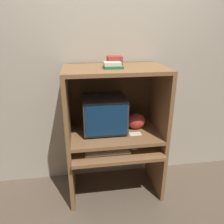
# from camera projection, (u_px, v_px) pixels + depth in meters

# --- Properties ---
(ground_plane) EXTENTS (12.00, 12.00, 0.00)m
(ground_plane) POSITION_uv_depth(u_px,v_px,m) (119.00, 206.00, 2.37)
(ground_plane) COLOR brown
(wall_back) EXTENTS (6.00, 0.06, 2.60)m
(wall_back) POSITION_uv_depth(u_px,v_px,m) (110.00, 75.00, 2.50)
(wall_back) COLOR #B2A893
(wall_back) RESTS_ON ground_plane
(desk_base) EXTENTS (1.02, 0.65, 0.60)m
(desk_base) POSITION_uv_depth(u_px,v_px,m) (115.00, 163.00, 2.46)
(desk_base) COLOR brown
(desk_base) RESTS_ON ground_plane
(desk_monitor_shelf) EXTENTS (1.02, 0.60, 0.14)m
(desk_monitor_shelf) POSITION_uv_depth(u_px,v_px,m) (115.00, 135.00, 2.39)
(desk_monitor_shelf) COLOR brown
(desk_monitor_shelf) RESTS_ON desk_base
(hutch_upper) EXTENTS (1.02, 0.60, 0.71)m
(hutch_upper) POSITION_uv_depth(u_px,v_px,m) (115.00, 90.00, 2.24)
(hutch_upper) COLOR brown
(hutch_upper) RESTS_ON desk_monitor_shelf
(crt_monitor) EXTENTS (0.46, 0.40, 0.38)m
(crt_monitor) POSITION_uv_depth(u_px,v_px,m) (104.00, 114.00, 2.35)
(crt_monitor) COLOR #333338
(crt_monitor) RESTS_ON desk_monitor_shelf
(keyboard) EXTENTS (0.47, 0.15, 0.03)m
(keyboard) POSITION_uv_depth(u_px,v_px,m) (107.00, 151.00, 2.26)
(keyboard) COLOR beige
(keyboard) RESTS_ON desk_base
(mouse) EXTENTS (0.07, 0.05, 0.03)m
(mouse) POSITION_uv_depth(u_px,v_px,m) (134.00, 149.00, 2.31)
(mouse) COLOR #B7B7B7
(mouse) RESTS_ON desk_base
(snack_bag) EXTENTS (0.21, 0.16, 0.17)m
(snack_bag) POSITION_uv_depth(u_px,v_px,m) (136.00, 121.00, 2.44)
(snack_bag) COLOR #BC382D
(snack_bag) RESTS_ON desk_monitor_shelf
(book_stack) EXTENTS (0.18, 0.14, 0.06)m
(book_stack) POSITION_uv_depth(u_px,v_px,m) (113.00, 65.00, 2.06)
(book_stack) COLOR #236638
(book_stack) RESTS_ON hutch_upper
(paper_card) EXTENTS (0.13, 0.08, 0.00)m
(paper_card) POSITION_uv_depth(u_px,v_px,m) (135.00, 134.00, 2.34)
(paper_card) COLOR beige
(paper_card) RESTS_ON desk_monitor_shelf
(storage_box) EXTENTS (0.14, 0.12, 0.10)m
(storage_box) POSITION_uv_depth(u_px,v_px,m) (114.00, 61.00, 2.14)
(storage_box) COLOR maroon
(storage_box) RESTS_ON hutch_upper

